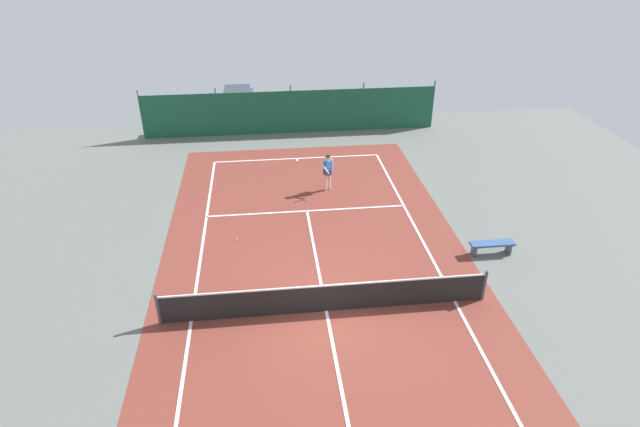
# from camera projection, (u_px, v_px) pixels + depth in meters

# --- Properties ---
(ground_plane) EXTENTS (36.00, 36.00, 0.00)m
(ground_plane) POSITION_uv_depth(u_px,v_px,m) (326.00, 311.00, 16.28)
(ground_plane) COLOR slate
(court_surface) EXTENTS (11.02, 26.60, 0.01)m
(court_surface) POSITION_uv_depth(u_px,v_px,m) (326.00, 311.00, 16.28)
(court_surface) COLOR brown
(court_surface) RESTS_ON ground
(tennis_net) EXTENTS (10.12, 0.10, 1.10)m
(tennis_net) POSITION_uv_depth(u_px,v_px,m) (326.00, 298.00, 16.03)
(tennis_net) COLOR black
(tennis_net) RESTS_ON ground
(back_fence) EXTENTS (16.30, 0.98, 2.70)m
(back_fence) POSITION_uv_depth(u_px,v_px,m) (291.00, 118.00, 29.92)
(back_fence) COLOR #195138
(back_fence) RESTS_ON ground
(tennis_player) EXTENTS (0.55, 0.83, 1.64)m
(tennis_player) POSITION_uv_depth(u_px,v_px,m) (328.00, 170.00, 23.07)
(tennis_player) COLOR beige
(tennis_player) RESTS_ON ground
(tennis_ball_near_player) EXTENTS (0.07, 0.07, 0.07)m
(tennis_ball_near_player) POSITION_uv_depth(u_px,v_px,m) (236.00, 239.00, 19.86)
(tennis_ball_near_player) COLOR #CCDB33
(tennis_ball_near_player) RESTS_ON ground
(parked_car) EXTENTS (2.08, 4.23, 1.68)m
(parked_car) POSITION_uv_depth(u_px,v_px,m) (238.00, 102.00, 32.00)
(parked_car) COLOR navy
(parked_car) RESTS_ON ground
(courtside_bench) EXTENTS (1.60, 0.40, 0.49)m
(courtside_bench) POSITION_uv_depth(u_px,v_px,m) (492.00, 245.00, 18.85)
(courtside_bench) COLOR #335184
(courtside_bench) RESTS_ON ground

